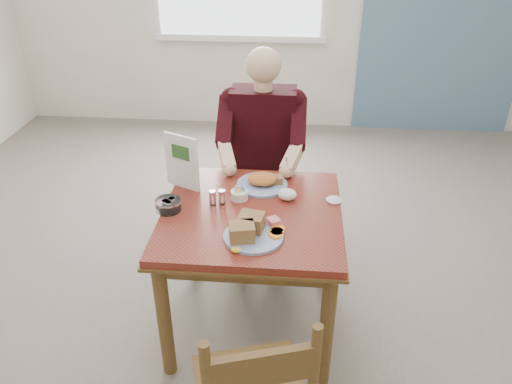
# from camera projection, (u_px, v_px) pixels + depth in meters

# --- Properties ---
(floor) EXTENTS (6.00, 6.00, 0.00)m
(floor) POSITION_uv_depth(u_px,v_px,m) (252.00, 320.00, 2.90)
(floor) COLOR #60584E
(floor) RESTS_ON ground
(lemon_wedge) EXTENTS (0.05, 0.04, 0.03)m
(lemon_wedge) POSITION_uv_depth(u_px,v_px,m) (236.00, 250.00, 2.22)
(lemon_wedge) COLOR yellow
(lemon_wedge) RESTS_ON table
(napkin) EXTENTS (0.11, 0.09, 0.06)m
(napkin) POSITION_uv_depth(u_px,v_px,m) (287.00, 194.00, 2.60)
(napkin) COLOR white
(napkin) RESTS_ON table
(metal_dish) EXTENTS (0.11, 0.11, 0.01)m
(metal_dish) POSITION_uv_depth(u_px,v_px,m) (334.00, 200.00, 2.60)
(metal_dish) COLOR silver
(metal_dish) RESTS_ON table
(table) EXTENTS (0.92, 0.92, 0.75)m
(table) POSITION_uv_depth(u_px,v_px,m) (252.00, 229.00, 2.58)
(table) COLOR maroon
(table) RESTS_ON ground
(chair_far) EXTENTS (0.42, 0.42, 0.95)m
(chair_far) POSITION_uv_depth(u_px,v_px,m) (263.00, 182.00, 3.34)
(chair_far) COLOR brown
(chair_far) RESTS_ON ground
(diner) EXTENTS (0.53, 0.56, 1.39)m
(diner) POSITION_uv_depth(u_px,v_px,m) (262.00, 142.00, 3.10)
(diner) COLOR gray
(diner) RESTS_ON chair_far
(near_plate) EXTENTS (0.30, 0.30, 0.09)m
(near_plate) POSITION_uv_depth(u_px,v_px,m) (251.00, 230.00, 2.31)
(near_plate) COLOR white
(near_plate) RESTS_ON table
(far_plate) EXTENTS (0.28, 0.28, 0.08)m
(far_plate) POSITION_uv_depth(u_px,v_px,m) (263.00, 181.00, 2.73)
(far_plate) COLOR white
(far_plate) RESTS_ON table
(caddy) EXTENTS (0.11, 0.11, 0.07)m
(caddy) POSITION_uv_depth(u_px,v_px,m) (239.00, 195.00, 2.61)
(caddy) COLOR white
(caddy) RESTS_ON table
(shakers) EXTENTS (0.09, 0.05, 0.08)m
(shakers) POSITION_uv_depth(u_px,v_px,m) (217.00, 198.00, 2.56)
(shakers) COLOR white
(shakers) RESTS_ON table
(creamer) EXTENTS (0.16, 0.16, 0.06)m
(creamer) POSITION_uv_depth(u_px,v_px,m) (168.00, 205.00, 2.51)
(creamer) COLOR white
(creamer) RESTS_ON table
(menu) EXTENTS (0.20, 0.10, 0.31)m
(menu) POSITION_uv_depth(u_px,v_px,m) (182.00, 162.00, 2.66)
(menu) COLOR white
(menu) RESTS_ON table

